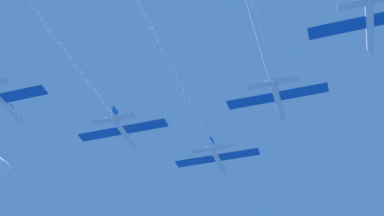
% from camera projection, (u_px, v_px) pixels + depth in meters
% --- Properties ---
extents(jet_lead, '(17.96, 58.83, 2.98)m').
position_uv_depth(jet_lead, '(194.00, 114.00, 93.53)').
color(jet_lead, silver).
extents(jet_left_wing, '(17.96, 68.87, 2.98)m').
position_uv_depth(jet_left_wing, '(70.00, 60.00, 81.07)').
color(jet_left_wing, silver).
extents(jet_right_wing, '(17.96, 64.06, 2.98)m').
position_uv_depth(jet_right_wing, '(256.00, 22.00, 75.13)').
color(jet_right_wing, silver).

